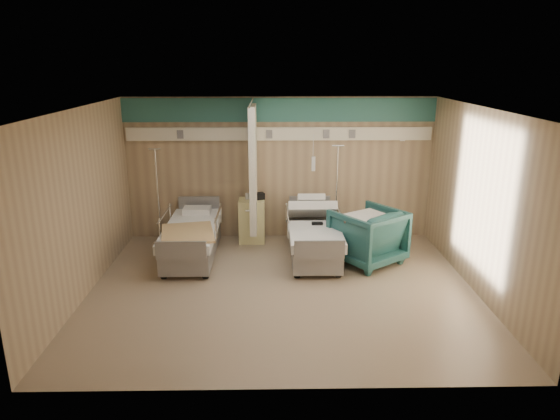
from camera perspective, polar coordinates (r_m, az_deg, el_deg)
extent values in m
cube|color=#86725C|center=(7.96, 0.24, -9.01)|extent=(6.00, 5.00, 0.00)
cube|color=tan|center=(9.89, -0.07, 4.73)|extent=(6.00, 0.04, 2.80)
cube|color=tan|center=(5.11, 0.88, -7.05)|extent=(6.00, 0.04, 2.80)
cube|color=tan|center=(7.98, -21.82, 0.57)|extent=(0.04, 5.00, 2.80)
cube|color=tan|center=(8.10, 21.99, 0.78)|extent=(0.04, 5.00, 2.80)
cube|color=white|center=(7.20, 0.27, 11.49)|extent=(6.00, 5.00, 0.04)
cube|color=#2E6D69|center=(9.69, -0.07, 11.37)|extent=(6.00, 0.04, 0.45)
cube|color=white|center=(9.72, -0.06, 8.71)|extent=(5.88, 0.08, 0.25)
cylinder|color=silver|center=(8.80, -3.30, 12.17)|extent=(0.03, 1.80, 0.03)
cube|color=silver|center=(9.33, -3.09, 4.67)|extent=(0.12, 0.90, 2.35)
cube|color=#EBE192|center=(9.86, -3.23, -1.21)|extent=(0.50, 0.48, 0.85)
imported|color=#205151|center=(8.92, 9.95, -2.94)|extent=(1.48, 1.49, 0.98)
cube|color=silver|center=(8.73, 10.00, 0.28)|extent=(0.92, 0.89, 0.08)
cylinder|color=silver|center=(10.01, 6.29, -3.48)|extent=(0.34, 0.34, 0.03)
cylinder|color=silver|center=(9.73, 6.46, 1.74)|extent=(0.03, 0.03, 1.91)
cylinder|color=silver|center=(9.53, 6.65, 7.31)|extent=(0.23, 0.03, 0.03)
cylinder|color=silver|center=(10.07, -13.39, -3.74)|extent=(0.34, 0.34, 0.03)
cylinder|color=silver|center=(9.79, -13.76, 1.34)|extent=(0.03, 0.03, 1.88)
cylinder|color=silver|center=(9.59, -14.14, 6.76)|extent=(0.23, 0.03, 0.03)
cube|color=black|center=(8.97, 4.28, -1.54)|extent=(0.20, 0.09, 0.04)
cube|color=tan|center=(8.61, -10.53, -2.61)|extent=(1.04, 1.22, 0.04)
cube|color=black|center=(9.75, -2.51, 1.59)|extent=(0.27, 0.22, 0.13)
cylinder|color=white|center=(9.78, -3.75, 1.59)|extent=(0.08, 0.08, 0.12)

